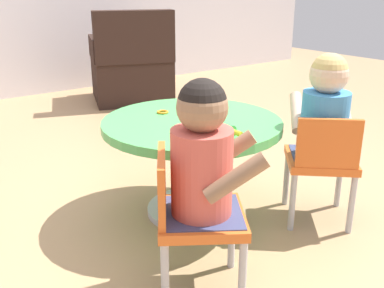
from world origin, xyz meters
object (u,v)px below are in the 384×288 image
(rolling_pin, at_px, (220,128))
(craft_scissors, at_px, (188,113))
(craft_table, at_px, (192,145))
(armchair_dark, at_px, (132,68))
(seated_child_right, at_px, (325,111))
(child_chair_left, at_px, (191,215))
(seated_child_left, at_px, (203,155))
(child_chair_right, at_px, (322,161))

(rolling_pin, height_order, craft_scissors, rolling_pin)
(craft_table, height_order, armchair_dark, armchair_dark)
(seated_child_right, height_order, rolling_pin, seated_child_right)
(craft_table, xyz_separation_m, seated_child_right, (0.45, -0.39, 0.18))
(child_chair_left, relative_size, seated_child_left, 1.05)
(seated_child_left, distance_m, seated_child_right, 0.78)
(craft_table, bearing_deg, armchair_dark, 67.82)
(armchair_dark, xyz_separation_m, rolling_pin, (-0.90, -2.38, 0.19))
(child_chair_left, distance_m, seated_child_right, 0.84)
(child_chair_left, xyz_separation_m, armchair_dark, (1.23, 2.63, 0.00))
(craft_table, relative_size, child_chair_left, 1.56)
(seated_child_right, xyz_separation_m, rolling_pin, (-0.47, 0.16, -0.03))
(craft_table, xyz_separation_m, seated_child_left, (-0.32, -0.50, 0.18))
(craft_table, xyz_separation_m, child_chair_left, (-0.36, -0.48, -0.05))
(armchair_dark, bearing_deg, child_chair_right, -100.01)
(seated_child_left, bearing_deg, craft_scissors, 58.38)
(child_chair_left, distance_m, craft_scissors, 0.73)
(seated_child_left, xyz_separation_m, rolling_pin, (0.30, 0.27, -0.03))
(seated_child_right, relative_size, rolling_pin, 2.21)
(child_chair_left, bearing_deg, rolling_pin, 36.74)
(craft_table, height_order, seated_child_right, seated_child_right)
(armchair_dark, relative_size, craft_scissors, 6.54)
(child_chair_left, bearing_deg, seated_child_left, -33.27)
(craft_table, bearing_deg, rolling_pin, -95.98)
(craft_table, relative_size, armchair_dark, 0.91)
(child_chair_right, bearing_deg, seated_child_right, 48.25)
(seated_child_left, bearing_deg, rolling_pin, 42.08)
(seated_child_left, xyz_separation_m, craft_scissors, (0.37, 0.61, -0.05))
(seated_child_right, bearing_deg, craft_scissors, 128.73)
(child_chair_right, bearing_deg, child_chair_left, -175.83)
(armchair_dark, bearing_deg, seated_child_left, -114.34)
(craft_table, height_order, rolling_pin, rolling_pin)
(craft_table, distance_m, child_chair_left, 0.60)
(craft_table, distance_m, armchair_dark, 2.32)
(child_chair_right, relative_size, rolling_pin, 2.32)
(child_chair_left, relative_size, craft_scissors, 3.82)
(child_chair_left, bearing_deg, craft_table, 53.40)
(child_chair_right, bearing_deg, craft_scissors, 125.23)
(seated_child_left, distance_m, rolling_pin, 0.40)
(child_chair_left, relative_size, seated_child_right, 1.05)
(craft_table, xyz_separation_m, armchair_dark, (0.88, 2.15, -0.04))
(child_chair_left, xyz_separation_m, rolling_pin, (0.33, 0.25, 0.19))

